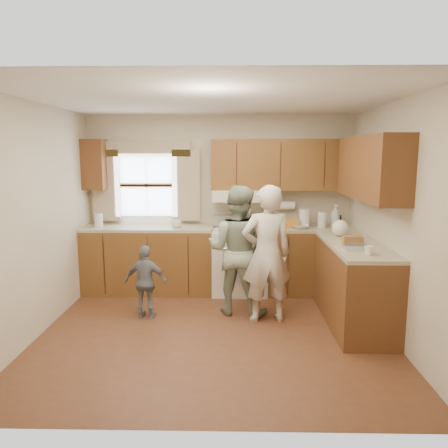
{
  "coord_description": "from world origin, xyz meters",
  "views": [
    {
      "loc": [
        0.2,
        -4.58,
        1.96
      ],
      "look_at": [
        0.1,
        0.4,
        1.15
      ],
      "focal_mm": 35.0,
      "sensor_mm": 36.0,
      "label": 1
    }
  ],
  "objects_px": {
    "stove": "(240,260)",
    "child": "(146,282)",
    "woman_left": "(267,254)",
    "woman_right": "(237,250)"
  },
  "relations": [
    {
      "from": "stove",
      "to": "child",
      "type": "bearing_deg",
      "value": -137.98
    },
    {
      "from": "stove",
      "to": "child",
      "type": "xyz_separation_m",
      "value": [
        -1.13,
        -1.02,
        -0.02
      ]
    },
    {
      "from": "woman_left",
      "to": "woman_right",
      "type": "distance_m",
      "value": 0.43
    },
    {
      "from": "woman_right",
      "to": "child",
      "type": "distance_m",
      "value": 1.16
    },
    {
      "from": "stove",
      "to": "child",
      "type": "distance_m",
      "value": 1.52
    },
    {
      "from": "woman_right",
      "to": "child",
      "type": "xyz_separation_m",
      "value": [
        -1.09,
        -0.21,
        -0.35
      ]
    },
    {
      "from": "woman_left",
      "to": "child",
      "type": "xyz_separation_m",
      "value": [
        -1.43,
        0.06,
        -0.36
      ]
    },
    {
      "from": "stove",
      "to": "woman_left",
      "type": "distance_m",
      "value": 1.17
    },
    {
      "from": "woman_right",
      "to": "child",
      "type": "relative_size",
      "value": 1.78
    },
    {
      "from": "stove",
      "to": "child",
      "type": "height_order",
      "value": "stove"
    }
  ]
}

